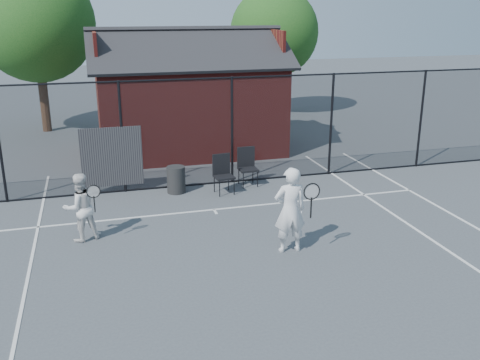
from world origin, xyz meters
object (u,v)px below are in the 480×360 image
object	(u,v)px
clubhouse	(188,104)
chair_right	(248,168)
waste_bin	(176,180)
player_back	(80,207)
player_front	(290,210)
chair_left	(224,175)

from	to	relation	value
clubhouse	chair_right	xyz separation A→B (m)	(0.85, -4.40, -1.08)
clubhouse	waste_bin	xyz separation A→B (m)	(-1.18, -4.44, -1.24)
clubhouse	player_back	xyz separation A→B (m)	(-3.62, -6.97, -0.86)
waste_bin	player_back	bearing A→B (deg)	-133.85
player_back	chair_right	bearing A→B (deg)	29.94
chair_right	player_front	bearing A→B (deg)	-96.69
player_front	chair_right	bearing A→B (deg)	84.72
chair_right	chair_left	bearing A→B (deg)	-151.04
chair_left	chair_right	bearing A→B (deg)	23.61
clubhouse	waste_bin	distance (m)	4.76
clubhouse	chair_left	distance (m)	5.00
player_front	chair_right	size ratio (longest dim) A/B	1.71
player_front	waste_bin	world-z (taller)	player_front
chair_left	chair_right	size ratio (longest dim) A/B	0.98
chair_right	waste_bin	xyz separation A→B (m)	(-2.04, -0.04, -0.16)
player_front	player_back	size ratio (longest dim) A/B	1.20
clubhouse	player_back	bearing A→B (deg)	-117.40
chair_left	waste_bin	world-z (taller)	chair_left
player_back	waste_bin	distance (m)	3.54
player_front	waste_bin	distance (m)	4.59
chair_left	chair_right	distance (m)	0.94
player_back	chair_right	xyz separation A→B (m)	(4.47, 2.57, -0.22)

